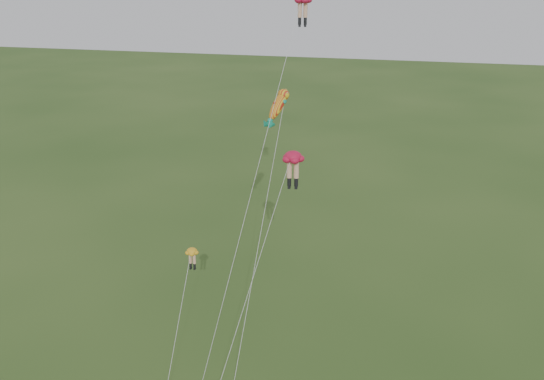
# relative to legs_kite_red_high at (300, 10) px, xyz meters

# --- Properties ---
(legs_kite_red_high) EXTENTS (5.06, 13.43, 24.76)m
(legs_kite_red_high) POSITION_rel_legs_kite_red_high_xyz_m (0.00, 0.00, 0.00)
(legs_kite_red_high) COLOR #B71235
(legs_kite_red_high) RESTS_ON ground
(legs_kite_red_mid) EXTENTS (4.13, 10.91, 14.67)m
(legs_kite_red_mid) POSITION_rel_legs_kite_red_high_xyz_m (0.30, -3.70, -9.77)
(legs_kite_red_mid) COLOR #B71235
(legs_kite_red_mid) RESTS_ON ground
(legs_kite_yellow) EXTENTS (0.97, 7.16, 8.20)m
(legs_kite_yellow) POSITION_rel_legs_kite_red_high_xyz_m (-6.08, -7.28, -16.18)
(legs_kite_yellow) COLOR gold
(legs_kite_yellow) RESTS_ON ground
(fish_kite) EXTENTS (1.97, 12.86, 18.37)m
(fish_kite) POSITION_rel_legs_kite_red_high_xyz_m (-1.47, -0.29, -6.72)
(fish_kite) COLOR yellow
(fish_kite) RESTS_ON ground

